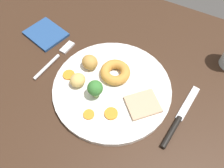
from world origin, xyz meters
TOP-DOWN VIEW (x-y plane):
  - dining_table at (0.00, 0.00)cm, footprint 120.00×84.00cm
  - dinner_plate at (-3.44, 2.38)cm, footprint 29.13×29.13cm
  - meat_slice_main at (5.31, 1.22)cm, footprint 9.59×9.64cm
  - yorkshire_pudding at (-4.35, 5.74)cm, footprint 7.54×7.54cm
  - roast_potato_left at (-11.04, -0.97)cm, footprint 4.80×4.96cm
  - roast_potato_right at (-11.32, 5.03)cm, footprint 5.04×4.78cm
  - carrot_coin_front at (-4.31, -6.90)cm, footprint 2.53×2.53cm
  - carrot_coin_back at (-14.57, 0.13)cm, footprint 3.00×3.00cm
  - carrot_coin_side at (-0.25, -4.31)cm, footprint 3.06×3.06cm
  - broccoli_floret at (-5.64, -1.61)cm, footprint 3.69×3.69cm
  - fork at (-21.62, 3.57)cm, footprint 2.68×15.32cm
  - knife at (13.89, 1.96)cm, footprint 3.35×18.55cm
  - folded_napkin at (-29.84, 9.71)cm, footprint 12.80×11.33cm

SIDE VIEW (x-z plane):
  - dining_table at x=0.00cm, z-range 0.00..3.60cm
  - fork at x=-21.62cm, z-range 3.54..4.44cm
  - folded_napkin at x=-29.84cm, z-range 3.60..4.40cm
  - knife at x=13.89cm, z-range 3.45..4.65cm
  - dinner_plate at x=-3.44cm, z-range 3.60..5.00cm
  - carrot_coin_front at x=-4.31cm, z-range 5.00..5.46cm
  - carrot_coin_back at x=-14.57cm, z-range 5.00..5.49cm
  - carrot_coin_side at x=-0.25cm, z-range 5.00..5.55cm
  - meat_slice_main at x=5.31cm, z-range 5.00..5.80cm
  - yorkshire_pudding at x=-4.35cm, z-range 5.00..7.41cm
  - roast_potato_left at x=-11.04cm, z-range 5.00..8.20cm
  - roast_potato_right at x=-11.32cm, z-range 5.00..8.60cm
  - broccoli_floret at x=-5.64cm, z-range 5.39..10.26cm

